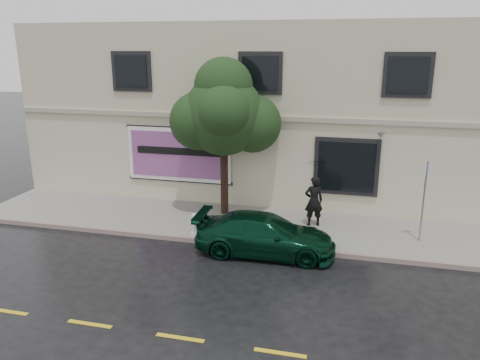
% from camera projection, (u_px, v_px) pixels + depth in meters
% --- Properties ---
extents(ground, '(90.00, 90.00, 0.00)m').
position_uv_depth(ground, '(224.00, 267.00, 13.45)').
color(ground, black).
rests_on(ground, ground).
extents(sidewalk, '(20.00, 3.50, 0.15)m').
position_uv_depth(sidewalk, '(249.00, 225.00, 16.46)').
color(sidewalk, gray).
rests_on(sidewalk, ground).
extents(curb, '(20.00, 0.18, 0.16)m').
position_uv_depth(curb, '(237.00, 244.00, 14.83)').
color(curb, gray).
rests_on(curb, ground).
extents(road_marking, '(19.00, 0.12, 0.01)m').
position_uv_depth(road_marking, '(180.00, 338.00, 10.18)').
color(road_marking, gold).
rests_on(road_marking, ground).
extents(building, '(20.00, 8.12, 7.00)m').
position_uv_depth(building, '(278.00, 107.00, 20.88)').
color(building, beige).
rests_on(building, ground).
extents(billboard, '(4.30, 0.16, 2.20)m').
position_uv_depth(billboard, '(179.00, 155.00, 18.21)').
color(billboard, white).
rests_on(billboard, ground).
extents(car, '(4.29, 1.98, 1.23)m').
position_uv_depth(car, '(265.00, 235.00, 14.18)').
color(car, black).
rests_on(car, ground).
extents(pedestrian, '(0.75, 0.62, 1.76)m').
position_uv_depth(pedestrian, '(314.00, 201.00, 15.96)').
color(pedestrian, black).
rests_on(pedestrian, sidewalk).
extents(umbrella, '(0.89, 0.89, 0.64)m').
position_uv_depth(umbrella, '(315.00, 167.00, 15.63)').
color(umbrella, black).
rests_on(umbrella, pedestrian).
extents(street_tree, '(2.86, 2.86, 5.08)m').
position_uv_depth(street_tree, '(224.00, 116.00, 16.41)').
color(street_tree, black).
rests_on(street_tree, sidewalk).
extents(fire_hydrant, '(0.30, 0.28, 0.73)m').
position_uv_depth(fire_hydrant, '(195.00, 224.00, 15.34)').
color(fire_hydrant, silver).
rests_on(fire_hydrant, sidewalk).
extents(sign_pole, '(0.31, 0.12, 2.60)m').
position_uv_depth(sign_pole, '(424.00, 194.00, 14.48)').
color(sign_pole, gray).
rests_on(sign_pole, sidewalk).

